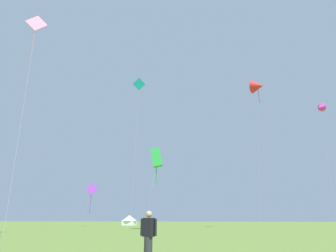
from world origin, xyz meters
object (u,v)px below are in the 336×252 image
Objects in this scene: kite_pink_diamond at (36,27)px; festival_tent_center at (129,220)px; kite_purple_diamond at (92,190)px; kite_green_box at (156,158)px; kite_red_delta at (258,86)px; kite_cyan_diamond at (139,86)px; person_spectator at (148,238)px; kite_magenta_delta at (320,108)px.

kite_pink_diamond is 5.75× the size of festival_tent_center.
kite_purple_diamond is 2.37× the size of festival_tent_center.
kite_purple_diamond is (-10.66, 36.03, -12.78)m from kite_pink_diamond.
kite_green_box is at bearing -63.68° from festival_tent_center.
kite_cyan_diamond is (-22.43, -4.32, 0.33)m from kite_red_delta.
kite_green_box reaches higher than festival_tent_center.
person_spectator is (26.12, -46.50, -6.59)m from kite_purple_diamond.
kite_pink_diamond is at bearing -73.51° from kite_purple_diamond.
kite_magenta_delta is at bearing 2.62° from kite_purple_diamond.
person_spectator is (-9.86, -40.04, -24.77)m from kite_red_delta.
kite_cyan_diamond is 36.54m from festival_tent_center.
kite_magenta_delta is (13.25, 8.71, -1.98)m from kite_red_delta.
kite_purple_diamond is at bearing 106.49° from kite_pink_diamond.
kite_red_delta is at bearing 10.90° from kite_cyan_diamond.
festival_tent_center is (-32.15, 20.91, -24.26)m from kite_red_delta.
kite_pink_diamond is 39.69m from kite_purple_diamond.
kite_red_delta is 3.02× the size of kite_purple_diamond.
person_spectator is (12.57, -35.72, -25.10)m from kite_cyan_diamond.
kite_cyan_diamond is at bearing -38.50° from kite_purple_diamond.
kite_purple_diamond is at bearing -104.85° from festival_tent_center.
kite_cyan_diamond is at bearing -169.10° from kite_red_delta.
kite_red_delta reaches higher than kite_purple_diamond.
kite_cyan_diamond is 7.25× the size of festival_tent_center.
kite_green_box is 37.59m from kite_magenta_delta.
kite_green_box is (7.58, 21.34, -9.48)m from kite_pink_diamond.
festival_tent_center is at bearing 116.32° from kite_green_box.
kite_red_delta is at bearing -33.04° from festival_tent_center.
kite_magenta_delta reaches higher than person_spectator.
kite_green_box is 33.83m from festival_tent_center.
person_spectator is at bearing -76.10° from kite_green_box.
kite_purple_diamond is at bearing 141.17° from kite_green_box.
kite_cyan_diamond reaches higher than festival_tent_center.
kite_red_delta is 39.30m from kite_pink_diamond.
kite_green_box is (4.70, -3.91, -15.22)m from kite_cyan_diamond.
kite_purple_diamond is 53.74m from person_spectator.
festival_tent_center is at bearing 164.96° from kite_magenta_delta.
kite_red_delta reaches higher than kite_magenta_delta.
kite_magenta_delta is (35.67, 13.03, -2.31)m from kite_cyan_diamond.
kite_purple_diamond is 25.35m from kite_cyan_diamond.
kite_green_box is 3.24× the size of festival_tent_center.
kite_cyan_diamond is 1.11× the size of kite_magenta_delta.
kite_purple_diamond is at bearing 119.32° from person_spectator.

